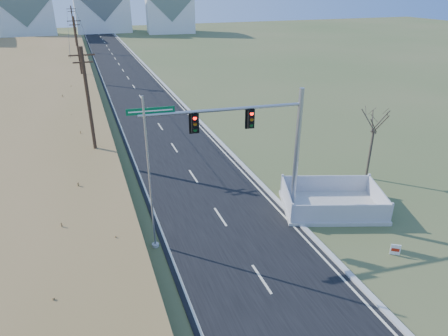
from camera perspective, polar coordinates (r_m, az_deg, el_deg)
The scene contains 14 objects.
ground at distance 21.51m, azimuth 3.10°, elevation -12.41°, with size 260.00×260.00×0.00m, color #43572A.
road at distance 67.30m, azimuth -14.02°, elevation 13.04°, with size 8.00×180.00×0.06m, color black.
curb at distance 67.84m, azimuth -10.46°, elevation 13.50°, with size 0.30×180.00×0.18m, color #B2AFA8.
utility_pole_near at distance 31.79m, azimuth -18.69°, elevation 8.38°, with size 1.80×0.26×9.00m.
utility_pole_mid at distance 61.25m, azimuth -20.12°, elevation 15.63°, with size 1.80×0.26×9.00m.
utility_pole_far at distance 91.06m, azimuth -20.64°, elevation 18.16°, with size 1.80×0.26×9.00m.
condo_nnw at distance 124.33m, azimuth -26.67°, elevation 19.66°, with size 14.93×11.17×17.03m.
condo_n at distance 128.10m, azimuth -17.13°, elevation 21.47°, with size 15.27×10.20×18.54m.
condo_ne at distance 122.82m, azimuth -7.79°, elevation 21.79°, with size 14.12×10.51×16.52m.
traffic_signal_mast at distance 22.84m, azimuth 6.11°, elevation 3.49°, with size 9.79×1.25×7.82m.
fence_enclosure at distance 26.26m, azimuth 15.14°, elevation -5.10°, with size 7.13×5.93×1.39m.
open_sign at distance 23.16m, azimuth 23.28°, elevation -10.67°, with size 0.45×0.32×0.62m.
flagpole at distance 20.71m, azimuth -10.42°, elevation -3.46°, with size 0.38×0.38×8.35m.
bare_tree at distance 29.56m, azimuth 20.85°, elevation 6.52°, with size 2.11×2.11×5.60m.
Camera 1 is at (-6.88, -15.68, 13.02)m, focal length 32.00 mm.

